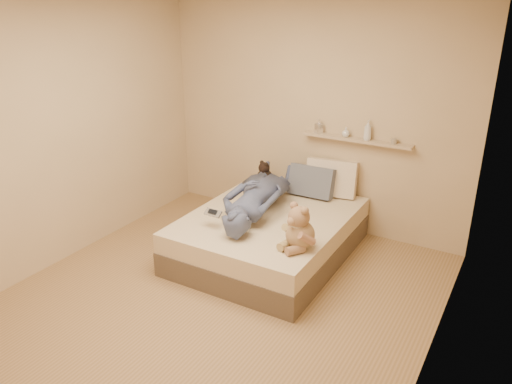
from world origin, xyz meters
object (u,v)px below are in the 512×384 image
Objects in this scene: pillow_cream at (331,178)px; pillow_grey at (312,181)px; wall_shelf at (356,140)px; bed at (270,235)px; person at (257,194)px; teddy_bear at (299,230)px; dark_plush at (265,175)px; game_console at (213,213)px.

pillow_cream is 1.10× the size of pillow_grey.
pillow_grey is 0.42× the size of wall_shelf.
bed is 1.24× the size of person.
person is at bearing 144.27° from teddy_bear.
wall_shelf reaches higher than person.
pillow_cream is 0.36× the size of person.
bed is 1.38m from wall_shelf.
teddy_bear reaches higher than dark_plush.
person is at bearing 73.46° from game_console.
teddy_bear reaches higher than person.
person is (-0.32, -0.66, 0.01)m from pillow_grey.
wall_shelf is at bearing 19.41° from pillow_cream.
game_console is 1.23m from dark_plush.
teddy_bear is at bearing -41.47° from bed.
bed is 1.58× the size of wall_shelf.
dark_plush is at bearing 179.62° from pillow_grey.
bed is at bearing -57.01° from dark_plush.
person is 1.23m from wall_shelf.
teddy_bear is (0.56, -0.50, 0.40)m from bed.
pillow_grey reaches higher than bed.
game_console is at bearing -115.86° from pillow_cream.
bed is at bearing -121.18° from wall_shelf.
pillow_cream is 0.46× the size of wall_shelf.
wall_shelf is (1.00, 0.22, 0.52)m from dark_plush.
wall_shelf reaches higher than pillow_grey.
pillow_cream reaches higher than person.
game_console is 0.41× the size of teddy_bear.
game_console is at bearing -84.52° from dark_plush.
pillow_cream is (0.33, 0.83, 0.43)m from bed.
pillow_cream is (-0.24, 1.33, 0.02)m from teddy_bear.
pillow_grey is at bearing 68.37° from game_console.
game_console is 0.58× the size of dark_plush.
wall_shelf is (0.88, 1.44, 0.49)m from game_console.
dark_plush is at bearing 95.48° from game_console.
pillow_cream reaches higher than dark_plush.
wall_shelf is at bearing 12.13° from dark_plush.
game_console is at bearing -177.89° from teddy_bear.
teddy_bear is (0.89, 0.03, 0.02)m from game_console.
game_console is 0.15× the size of wall_shelf.
pillow_grey is at bearing -141.39° from pillow_cream.
bed is 6.27× the size of dark_plush.
game_console is 0.90m from teddy_bear.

